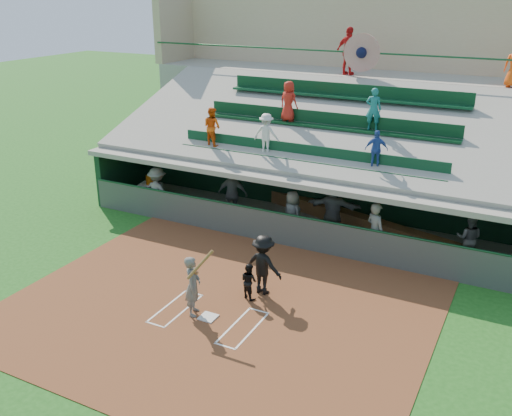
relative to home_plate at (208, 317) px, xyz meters
The scene contains 20 objects.
ground 0.04m from the home_plate, ahead, with size 100.00×100.00×0.00m, color #1C5818.
dirt_slab 0.50m from the home_plate, 90.00° to the left, with size 11.00×9.00×0.02m, color brown.
home_plate is the anchor object (origin of this frame).
batters_box_chalk 0.01m from the home_plate, ahead, with size 2.65×1.85×0.01m.
dugout_floor 6.75m from the home_plate, 90.00° to the left, with size 16.00×3.50×0.04m, color gray.
concourse_slab 13.69m from the home_plate, 90.00° to the left, with size 20.00×3.00×4.60m, color gray.
grandstand 10.74m from the home_plate, 90.05° to the left, with size 20.40×10.40×7.80m.
batter_at_plate 0.93m from the home_plate, behind, with size 0.92×0.77×1.95m.
catcher 1.56m from the home_plate, 71.68° to the left, with size 0.50×0.39×1.03m, color black.
home_umpire 2.14m from the home_plate, 69.76° to the left, with size 1.11×0.64×1.73m, color black.
dugout_bench 7.94m from the home_plate, 89.20° to the left, with size 15.99×0.48×0.48m, color brown.
white_table 9.19m from the home_plate, 136.06° to the left, with size 0.81×0.60×0.71m, color silver.
water_cooler 9.18m from the home_plate, 135.88° to the left, with size 0.36×0.36×0.36m, color #D2600C.
dugout_player_a 7.60m from the home_plate, 135.80° to the left, with size 1.19×0.68×1.84m, color #585A55.
dugout_player_b 6.91m from the home_plate, 113.88° to the left, with size 1.10×0.46×1.88m, color #595B56.
dugout_player_c 5.71m from the home_plate, 91.27° to the left, with size 0.81×0.53×1.66m, color #51534F.
dugout_player_d 6.58m from the home_plate, 80.73° to the left, with size 1.85×0.59×2.00m, color #5B5E59.
dugout_player_e 6.02m from the home_plate, 61.37° to the left, with size 0.69×0.46×1.91m, color #585B56.
dugout_player_f 8.49m from the home_plate, 49.71° to the left, with size 0.76×0.59×1.56m, color #5C5F59.
concourse_staff_a 13.76m from the home_plate, 93.31° to the left, with size 1.14×0.47×1.94m, color red.
Camera 1 is at (6.93, -10.79, 8.03)m, focal length 40.00 mm.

